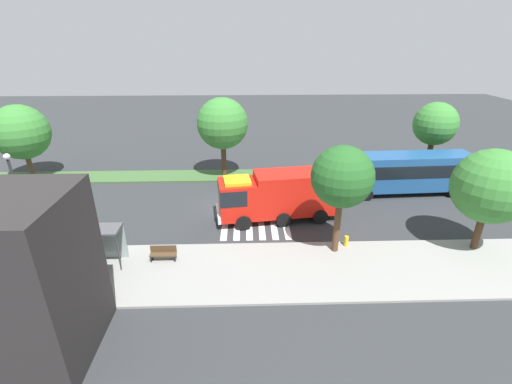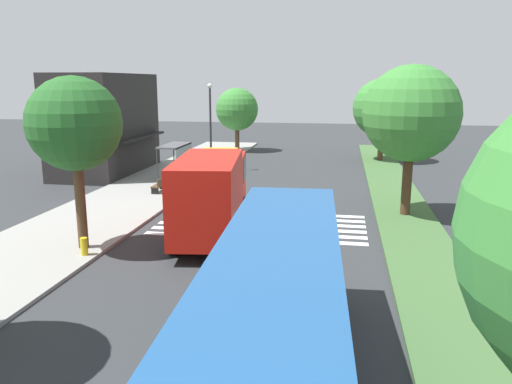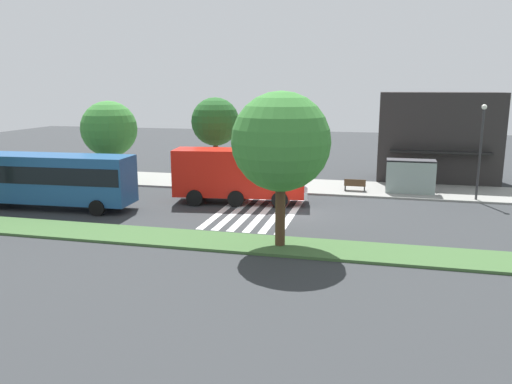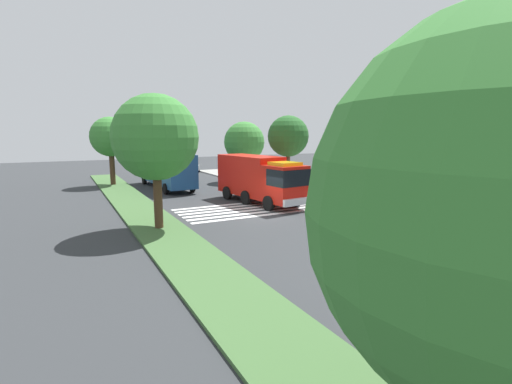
{
  "view_description": "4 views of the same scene",
  "coord_description": "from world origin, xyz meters",
  "px_view_note": "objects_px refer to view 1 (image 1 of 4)",
  "views": [
    {
      "loc": [
        -1.56,
        25.64,
        12.77
      ],
      "look_at": [
        -2.36,
        0.62,
        1.65
      ],
      "focal_mm": 24.65,
      "sensor_mm": 36.0,
      "label": 1
    },
    {
      "loc": [
        -25.56,
        -3.76,
        6.83
      ],
      "look_at": [
        -2.73,
        0.15,
        1.74
      ],
      "focal_mm": 35.25,
      "sensor_mm": 36.0,
      "label": 2
    },
    {
      "loc": [
        5.0,
        -30.76,
        7.87
      ],
      "look_at": [
        -2.44,
        0.15,
        1.2
      ],
      "focal_mm": 35.27,
      "sensor_mm": 36.0,
      "label": 3
    },
    {
      "loc": [
        21.69,
        -11.91,
        5.58
      ],
      "look_at": [
        -2.47,
        0.8,
        1.19
      ],
      "focal_mm": 26.18,
      "sensor_mm": 36.0,
      "label": 4
    }
  ],
  "objects_px": {
    "fire_truck": "(277,194)",
    "median_tree_far_west": "(435,124)",
    "median_tree_west": "(222,124)",
    "sidewalk_tree_west": "(342,177)",
    "fire_hydrant": "(346,241)",
    "bus_stop_shelter": "(93,236)",
    "transit_bus": "(407,171)",
    "sidewalk_tree_far_west": "(491,187)",
    "median_tree_center": "(21,132)",
    "street_lamp": "(19,197)",
    "bench_near_shelter": "(163,253)"
  },
  "relations": [
    {
      "from": "fire_truck",
      "to": "median_tree_far_west",
      "type": "bearing_deg",
      "value": -157.84
    },
    {
      "from": "median_tree_west",
      "to": "sidewalk_tree_west",
      "type": "bearing_deg",
      "value": 119.55
    },
    {
      "from": "fire_hydrant",
      "to": "bus_stop_shelter",
      "type": "bearing_deg",
      "value": 4.43
    },
    {
      "from": "transit_bus",
      "to": "sidewalk_tree_far_west",
      "type": "xyz_separation_m",
      "value": [
        -0.8,
        9.14,
        2.36
      ]
    },
    {
      "from": "transit_bus",
      "to": "sidewalk_tree_far_west",
      "type": "distance_m",
      "value": 9.47
    },
    {
      "from": "median_tree_west",
      "to": "sidewalk_tree_far_west",
      "type": "bearing_deg",
      "value": 140.97
    },
    {
      "from": "bus_stop_shelter",
      "to": "fire_hydrant",
      "type": "relative_size",
      "value": 5.0
    },
    {
      "from": "bus_stop_shelter",
      "to": "median_tree_west",
      "type": "bearing_deg",
      "value": -115.91
    },
    {
      "from": "sidewalk_tree_west",
      "to": "fire_hydrant",
      "type": "bearing_deg",
      "value": -150.04
    },
    {
      "from": "transit_bus",
      "to": "median_tree_center",
      "type": "relative_size",
      "value": 1.58
    },
    {
      "from": "street_lamp",
      "to": "bench_near_shelter",
      "type": "bearing_deg",
      "value": 172.68
    },
    {
      "from": "transit_bus",
      "to": "median_tree_far_west",
      "type": "xyz_separation_m",
      "value": [
        -4.2,
        -4.59,
        2.96
      ]
    },
    {
      "from": "bus_stop_shelter",
      "to": "bench_near_shelter",
      "type": "height_order",
      "value": "bus_stop_shelter"
    },
    {
      "from": "transit_bus",
      "to": "median_tree_west",
      "type": "distance_m",
      "value": 17.07
    },
    {
      "from": "street_lamp",
      "to": "median_tree_far_west",
      "type": "relative_size",
      "value": 0.94
    },
    {
      "from": "transit_bus",
      "to": "bus_stop_shelter",
      "type": "relative_size",
      "value": 3.17
    },
    {
      "from": "transit_bus",
      "to": "median_tree_west",
      "type": "xyz_separation_m",
      "value": [
        16.13,
        -4.59,
        3.16
      ]
    },
    {
      "from": "bus_stop_shelter",
      "to": "bench_near_shelter",
      "type": "bearing_deg",
      "value": -179.51
    },
    {
      "from": "median_tree_west",
      "to": "bus_stop_shelter",
      "type": "bearing_deg",
      "value": 64.09
    },
    {
      "from": "median_tree_west",
      "to": "fire_hydrant",
      "type": "height_order",
      "value": "median_tree_west"
    },
    {
      "from": "bus_stop_shelter",
      "to": "street_lamp",
      "type": "distance_m",
      "value": 5.0
    },
    {
      "from": "sidewalk_tree_far_west",
      "to": "median_tree_center",
      "type": "relative_size",
      "value": 0.94
    },
    {
      "from": "transit_bus",
      "to": "median_tree_west",
      "type": "bearing_deg",
      "value": 161.38
    },
    {
      "from": "fire_truck",
      "to": "transit_bus",
      "type": "distance_m",
      "value": 12.57
    },
    {
      "from": "median_tree_center",
      "to": "fire_hydrant",
      "type": "xyz_separation_m",
      "value": [
        -27.4,
        13.23,
        -4.11
      ]
    },
    {
      "from": "bench_near_shelter",
      "to": "transit_bus",
      "type": "bearing_deg",
      "value": -152.86
    },
    {
      "from": "bus_stop_shelter",
      "to": "bench_near_shelter",
      "type": "relative_size",
      "value": 2.19
    },
    {
      "from": "street_lamp",
      "to": "median_tree_far_west",
      "type": "height_order",
      "value": "median_tree_far_west"
    },
    {
      "from": "transit_bus",
      "to": "bus_stop_shelter",
      "type": "height_order",
      "value": "transit_bus"
    },
    {
      "from": "median_tree_center",
      "to": "sidewalk_tree_west",
      "type": "bearing_deg",
      "value": 152.65
    },
    {
      "from": "fire_truck",
      "to": "street_lamp",
      "type": "distance_m",
      "value": 16.48
    },
    {
      "from": "bus_stop_shelter",
      "to": "median_tree_west",
      "type": "xyz_separation_m",
      "value": [
        -7.02,
        -14.44,
        3.39
      ]
    },
    {
      "from": "fire_truck",
      "to": "fire_hydrant",
      "type": "height_order",
      "value": "fire_truck"
    },
    {
      "from": "bench_near_shelter",
      "to": "bus_stop_shelter",
      "type": "bearing_deg",
      "value": 0.49
    },
    {
      "from": "fire_hydrant",
      "to": "bench_near_shelter",
      "type": "bearing_deg",
      "value": 5.77
    },
    {
      "from": "fire_truck",
      "to": "transit_bus",
      "type": "xyz_separation_m",
      "value": [
        -11.75,
        -4.49,
        0.05
      ]
    },
    {
      "from": "sidewalk_tree_far_west",
      "to": "sidewalk_tree_west",
      "type": "relative_size",
      "value": 0.95
    },
    {
      "from": "transit_bus",
      "to": "bench_near_shelter",
      "type": "bearing_deg",
      "value": -155.61
    },
    {
      "from": "median_tree_far_west",
      "to": "bus_stop_shelter",
      "type": "bearing_deg",
      "value": 27.83
    },
    {
      "from": "fire_truck",
      "to": "sidewalk_tree_far_west",
      "type": "relative_size",
      "value": 1.41
    },
    {
      "from": "street_lamp",
      "to": "sidewalk_tree_west",
      "type": "xyz_separation_m",
      "value": [
        -19.2,
        0.4,
        1.19
      ]
    },
    {
      "from": "sidewalk_tree_far_west",
      "to": "median_tree_center",
      "type": "distance_m",
      "value": 38.23
    },
    {
      "from": "sidewalk_tree_west",
      "to": "street_lamp",
      "type": "bearing_deg",
      "value": -1.19
    },
    {
      "from": "fire_truck",
      "to": "transit_bus",
      "type": "relative_size",
      "value": 0.84
    },
    {
      "from": "fire_hydrant",
      "to": "median_tree_center",
      "type": "bearing_deg",
      "value": -25.77
    },
    {
      "from": "fire_hydrant",
      "to": "median_tree_far_west",
      "type": "bearing_deg",
      "value": -131.45
    },
    {
      "from": "transit_bus",
      "to": "fire_hydrant",
      "type": "relative_size",
      "value": 15.85
    },
    {
      "from": "median_tree_far_west",
      "to": "median_tree_west",
      "type": "relative_size",
      "value": 0.93
    },
    {
      "from": "fire_truck",
      "to": "bus_stop_shelter",
      "type": "height_order",
      "value": "fire_truck"
    },
    {
      "from": "bus_stop_shelter",
      "to": "sidewalk_tree_west",
      "type": "distance_m",
      "value": 15.18
    }
  ]
}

